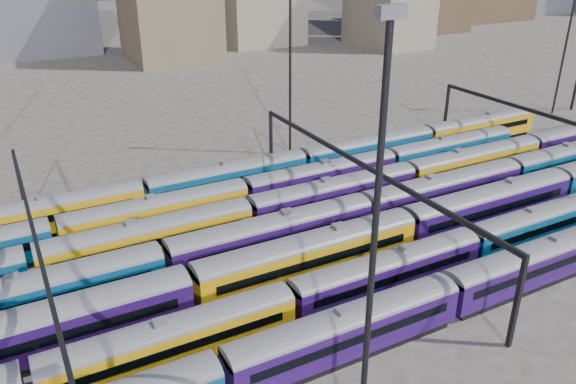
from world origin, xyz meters
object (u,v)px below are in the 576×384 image
rake_1 (173,337)px  rake_2 (309,252)px  mast_2 (374,243)px  rake_0 (448,291)px

rake_1 → rake_2: size_ratio=0.62×
rake_2 → mast_2: (-6.20, -17.00, 11.16)m
rake_0 → rake_1: 21.66m
rake_1 → rake_2: (14.00, 5.00, 0.38)m
mast_2 → rake_0: bearing=27.8°
rake_1 → rake_0: bearing=-13.3°
rake_1 → mast_2: mast_2 is taller
rake_0 → rake_2: 12.25m
rake_0 → rake_1: rake_0 is taller
rake_0 → rake_1: size_ratio=1.23×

